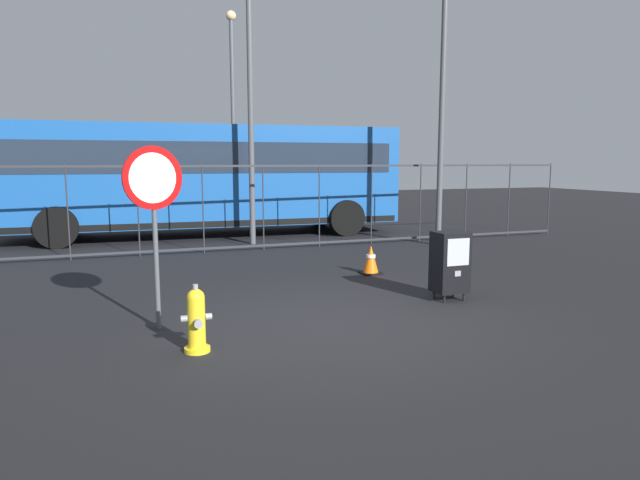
{
  "coord_description": "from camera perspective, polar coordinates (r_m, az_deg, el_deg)",
  "views": [
    {
      "loc": [
        -2.46,
        -6.39,
        2.04
      ],
      "look_at": [
        0.3,
        1.2,
        0.9
      ],
      "focal_mm": 31.13,
      "sensor_mm": 36.0,
      "label": 1
    }
  ],
  "objects": [
    {
      "name": "bus_near",
      "position": [
        15.7,
        -11.64,
        6.65
      ],
      "size": [
        10.58,
        3.07,
        3.0
      ],
      "rotation": [
        0.0,
        0.0,
        -0.03
      ],
      "color": "#19519E",
      "rests_on": "ground_plane"
    },
    {
      "name": "street_light_near_right",
      "position": [
        18.66,
        -8.95,
        13.8
      ],
      "size": [
        0.32,
        0.32,
        6.78
      ],
      "color": "#4C4F54",
      "rests_on": "ground_plane"
    },
    {
      "name": "stop_sign",
      "position": [
        6.93,
        -16.72,
        4.07
      ],
      "size": [
        0.71,
        0.31,
        2.23
      ],
      "color": "#4C4F54",
      "rests_on": "ground_plane"
    },
    {
      "name": "traffic_cone",
      "position": [
        10.21,
        5.25,
        -2.05
      ],
      "size": [
        0.36,
        0.36,
        0.53
      ],
      "color": "black",
      "rests_on": "ground_plane"
    },
    {
      "name": "fence_barrier",
      "position": [
        12.8,
        -8.86,
        3.36
      ],
      "size": [
        18.03,
        0.04,
        2.0
      ],
      "color": "#2D2D33",
      "rests_on": "ground_plane"
    },
    {
      "name": "fire_hydrant",
      "position": [
        6.17,
        -12.59,
        -8.06
      ],
      "size": [
        0.33,
        0.32,
        0.75
      ],
      "color": "yellow",
      "rests_on": "ground_plane"
    },
    {
      "name": "ground_plane",
      "position": [
        7.14,
        1.04,
        -8.56
      ],
      "size": [
        60.0,
        60.0,
        0.0
      ],
      "primitive_type": "plane",
      "color": "black"
    },
    {
      "name": "street_light_far_left",
      "position": [
        14.01,
        12.48,
        15.04
      ],
      "size": [
        0.32,
        0.32,
        6.49
      ],
      "color": "#4C4F54",
      "rests_on": "ground_plane"
    },
    {
      "name": "street_light_near_left",
      "position": [
        14.09,
        -7.24,
        18.39
      ],
      "size": [
        0.32,
        0.32,
        8.03
      ],
      "color": "#4C4F54",
      "rests_on": "ground_plane"
    },
    {
      "name": "newspaper_box_primary",
      "position": [
        8.43,
        13.21,
        -2.22
      ],
      "size": [
        0.48,
        0.42,
        1.02
      ],
      "color": "black",
      "rests_on": "ground_plane"
    }
  ]
}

